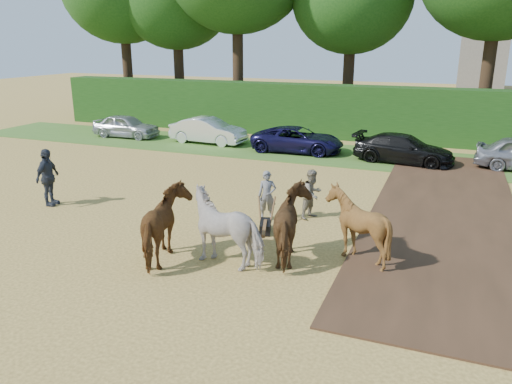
{
  "coord_description": "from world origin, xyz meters",
  "views": [
    {
      "loc": [
        1.41,
        -9.9,
        5.47
      ],
      "look_at": [
        -3.44,
        2.45,
        1.4
      ],
      "focal_mm": 35.0,
      "sensor_mm": 36.0,
      "label": 1
    }
  ],
  "objects_px": {
    "spectator_near": "(312,194)",
    "parked_cars": "(452,149)",
    "plough_team": "(263,225)",
    "spectator_far": "(48,177)"
  },
  "relations": [
    {
      "from": "spectator_near",
      "to": "spectator_far",
      "type": "distance_m",
      "value": 8.94
    },
    {
      "from": "parked_cars",
      "to": "spectator_near",
      "type": "bearing_deg",
      "value": -113.51
    },
    {
      "from": "spectator_far",
      "to": "plough_team",
      "type": "relative_size",
      "value": 0.31
    },
    {
      "from": "spectator_near",
      "to": "plough_team",
      "type": "bearing_deg",
      "value": -161.1
    },
    {
      "from": "spectator_far",
      "to": "parked_cars",
      "type": "distance_m",
      "value": 17.01
    },
    {
      "from": "parked_cars",
      "to": "plough_team",
      "type": "bearing_deg",
      "value": -109.03
    },
    {
      "from": "plough_team",
      "to": "parked_cars",
      "type": "xyz_separation_m",
      "value": [
        4.39,
        12.71,
        -0.24
      ]
    },
    {
      "from": "spectator_near",
      "to": "parked_cars",
      "type": "relative_size",
      "value": 0.04
    },
    {
      "from": "spectator_near",
      "to": "plough_team",
      "type": "relative_size",
      "value": 0.25
    },
    {
      "from": "spectator_near",
      "to": "spectator_far",
      "type": "bearing_deg",
      "value": 128.15
    }
  ]
}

